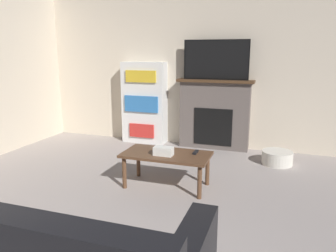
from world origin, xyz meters
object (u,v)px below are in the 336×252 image
at_px(bookshelf, 144,103).
at_px(storage_basket, 277,158).
at_px(tv, 216,60).
at_px(fireplace, 214,114).
at_px(coffee_table, 166,158).

distance_m(bookshelf, storage_basket, 2.39).
relative_size(bookshelf, storage_basket, 3.26).
relative_size(tv, bookshelf, 0.74).
height_order(fireplace, coffee_table, fireplace).
xyz_separation_m(fireplace, coffee_table, (-0.22, -1.78, -0.22)).
bearing_deg(bookshelf, tv, 0.14).
distance_m(fireplace, tv, 0.88).
relative_size(fireplace, coffee_table, 1.20).
relative_size(fireplace, tv, 1.19).
bearing_deg(fireplace, bookshelf, -178.94).
height_order(tv, storage_basket, tv).
height_order(coffee_table, bookshelf, bookshelf).
distance_m(coffee_table, storage_basket, 1.80).
height_order(bookshelf, storage_basket, bookshelf).
bearing_deg(bookshelf, fireplace, 1.06).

